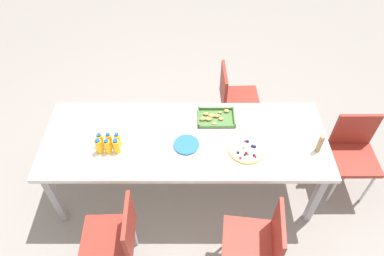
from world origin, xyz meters
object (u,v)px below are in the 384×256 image
(napkin_stack, at_px, (183,119))
(chair_far_right, at_px, (235,96))
(chair_near_left, at_px, (117,236))
(juice_bottle_3, at_px, (101,140))
(fruit_pizza, at_px, (248,149))
(juice_bottle_5, at_px, (119,140))
(juice_bottle_4, at_px, (110,140))
(chair_near_right, at_px, (260,241))
(chair_end, at_px, (354,150))
(cardboard_tube, at_px, (321,144))
(juice_bottle_0, at_px, (100,146))
(party_table, at_px, (186,143))
(juice_bottle_1, at_px, (109,146))
(juice_bottle_2, at_px, (118,146))
(plate_stack, at_px, (187,145))
(snack_tray, at_px, (216,118))

(napkin_stack, bearing_deg, chair_far_right, 46.88)
(chair_near_left, distance_m, juice_bottle_3, 0.78)
(chair_near_left, xyz_separation_m, fruit_pizza, (1.02, 0.64, 0.25))
(juice_bottle_5, height_order, napkin_stack, juice_bottle_5)
(napkin_stack, bearing_deg, juice_bottle_4, -153.10)
(juice_bottle_4, relative_size, napkin_stack, 0.95)
(chair_near_right, relative_size, chair_end, 1.00)
(chair_near_right, relative_size, juice_bottle_3, 6.30)
(chair_near_right, xyz_separation_m, chair_near_left, (-1.07, 0.04, 0.00))
(fruit_pizza, distance_m, cardboard_tube, 0.59)
(juice_bottle_0, distance_m, fruit_pizza, 1.21)
(party_table, height_order, cardboard_tube, cardboard_tube)
(party_table, xyz_separation_m, chair_near_right, (0.56, -0.81, -0.17))
(juice_bottle_1, distance_m, juice_bottle_2, 0.07)
(chair_far_right, bearing_deg, juice_bottle_1, -52.24)
(chair_far_right, relative_size, juice_bottle_3, 6.30)
(juice_bottle_3, bearing_deg, chair_end, 3.49)
(party_table, relative_size, juice_bottle_0, 16.61)
(juice_bottle_0, bearing_deg, party_table, 11.87)
(chair_end, bearing_deg, plate_stack, 5.19)
(chair_near_right, distance_m, juice_bottle_1, 1.39)
(napkin_stack, height_order, cardboard_tube, cardboard_tube)
(juice_bottle_5, distance_m, plate_stack, 0.57)
(party_table, xyz_separation_m, chair_near_left, (-0.51, -0.77, -0.17))
(napkin_stack, bearing_deg, plate_stack, -82.18)
(chair_near_left, height_order, juice_bottle_1, juice_bottle_1)
(juice_bottle_2, height_order, snack_tray, juice_bottle_2)
(fruit_pizza, distance_m, snack_tray, 0.44)
(juice_bottle_3, distance_m, plate_stack, 0.71)
(chair_end, height_order, fruit_pizza, chair_end)
(juice_bottle_5, bearing_deg, chair_far_right, 39.29)
(chair_near_left, bearing_deg, chair_near_right, -93.76)
(juice_bottle_1, relative_size, cardboard_tube, 0.82)
(chair_near_left, xyz_separation_m, juice_bottle_0, (-0.18, 0.63, 0.30))
(party_table, height_order, juice_bottle_5, juice_bottle_5)
(chair_far_right, xyz_separation_m, plate_stack, (-0.49, -0.87, 0.24))
(juice_bottle_3, xyz_separation_m, cardboard_tube, (1.79, -0.06, 0.03))
(snack_tray, xyz_separation_m, plate_stack, (-0.25, -0.31, -0.00))
(snack_tray, xyz_separation_m, napkin_stack, (-0.29, -0.01, -0.01))
(juice_bottle_5, xyz_separation_m, snack_tray, (0.82, 0.30, -0.05))
(chair_near_left, bearing_deg, chair_end, -69.55)
(chair_near_right, relative_size, chair_near_left, 1.00)
(juice_bottle_3, bearing_deg, plate_stack, -0.60)
(juice_bottle_4, relative_size, snack_tray, 0.43)
(chair_far_right, bearing_deg, juice_bottle_3, -56.31)
(fruit_pizza, bearing_deg, plate_stack, 174.33)
(chair_near_right, height_order, cardboard_tube, cardboard_tube)
(chair_near_left, bearing_deg, juice_bottle_0, 14.44)
(chair_near_right, distance_m, cardboard_tube, 0.92)
(party_table, xyz_separation_m, chair_far_right, (0.50, 0.79, -0.17))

